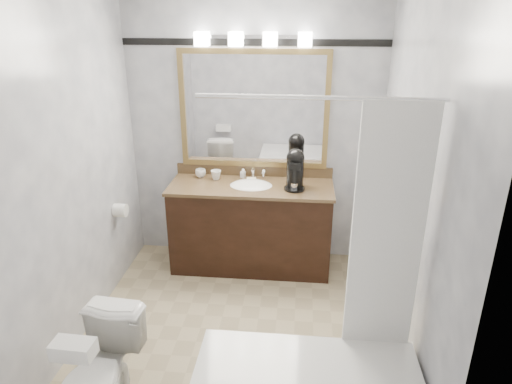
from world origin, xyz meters
TOP-DOWN VIEW (x-y plane):
  - room at (0.00, 0.00)m, footprint 2.42×2.62m
  - vanity at (0.00, 1.02)m, footprint 1.53×0.58m
  - mirror at (0.00, 1.28)m, footprint 1.40×0.04m
  - vanity_light_bar at (0.00, 1.23)m, footprint 1.02×0.14m
  - accent_stripe at (0.00, 1.29)m, footprint 2.40×0.01m
  - tp_roll at (-1.14, 0.66)m, footprint 0.11×0.12m
  - toilet at (-0.70, -0.92)m, footprint 0.44×0.69m
  - tissue_box at (-0.70, -1.12)m, footprint 0.23×0.13m
  - coffee_maker at (0.40, 1.00)m, footprint 0.19×0.24m
  - cup_left at (-0.51, 1.19)m, footprint 0.12×0.12m
  - cup_right at (-0.35, 1.14)m, footprint 0.11×0.11m
  - soap_bottle_a at (-0.10, 1.21)m, footprint 0.05×0.05m
  - soap_bar at (-0.01, 1.13)m, footprint 0.10×0.07m

SIDE VIEW (x-z plane):
  - toilet at x=-0.70m, z-range 0.00..0.68m
  - vanity at x=0.00m, z-range -0.04..0.93m
  - tp_roll at x=-1.14m, z-range 0.64..0.76m
  - tissue_box at x=-0.70m, z-range 0.68..0.77m
  - soap_bar at x=-0.01m, z-range 0.85..0.88m
  - cup_left at x=-0.51m, z-range 0.85..0.93m
  - cup_right at x=-0.35m, z-range 0.85..0.94m
  - soap_bottle_a at x=-0.10m, z-range 0.85..0.94m
  - coffee_maker at x=0.40m, z-range 0.86..1.22m
  - room at x=0.00m, z-range -0.01..2.51m
  - mirror at x=0.00m, z-range 0.95..2.05m
  - accent_stripe at x=0.00m, z-range 2.07..2.13m
  - vanity_light_bar at x=0.00m, z-range 2.07..2.19m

